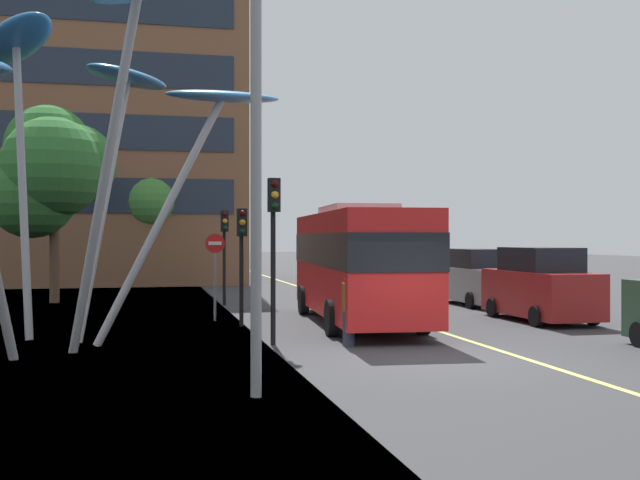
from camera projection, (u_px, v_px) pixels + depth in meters
name	position (u px, v px, depth m)	size (l,w,h in m)	color
ground	(398.00, 363.00, 16.10)	(120.00, 240.00, 0.10)	#38383A
red_bus	(357.00, 259.00, 22.96)	(3.21, 10.12, 3.52)	red
leaf_sculpture	(18.00, 66.00, 17.73)	(10.94, 10.11, 8.34)	#9EA0A5
traffic_light_kerb_near	(274.00, 225.00, 18.38)	(0.28, 0.42, 3.98)	black
traffic_light_kerb_far	(242.00, 241.00, 22.26)	(0.28, 0.42, 3.40)	black
traffic_light_island_mid	(225.00, 237.00, 29.22)	(0.28, 0.42, 3.59)	black
car_parked_mid	(540.00, 286.00, 23.78)	(2.02, 4.57, 2.27)	maroon
car_parked_far	(477.00, 279.00, 29.41)	(1.98, 4.57, 2.14)	gray
street_lamp	(281.00, 77.00, 12.55)	(1.86, 0.44, 8.17)	gray
tree_pavement_near	(51.00, 169.00, 30.34)	(4.93, 4.86, 7.86)	brown
tree_pavement_far	(139.00, 183.00, 42.16)	(4.39, 5.33, 8.17)	brown
pedestrian	(349.00, 310.00, 18.32)	(0.34, 0.34, 1.71)	#2D3342
no_entry_sign	(215.00, 263.00, 23.89)	(0.60, 0.12, 2.69)	gray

